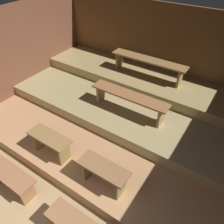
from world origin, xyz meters
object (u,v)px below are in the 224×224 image
Objects in this scene: bench_floor_left at (10,177)px; bench_upper_center at (148,63)px; bench_lower_left at (50,142)px; bench_lower_right at (103,172)px; bench_middle_center at (129,98)px.

bench_upper_center is at bearing 79.89° from bench_floor_left.
bench_lower_left and bench_lower_right have the same top height.
bench_middle_center is at bearing 66.73° from bench_lower_left.
bench_middle_center is at bearing 106.92° from bench_lower_right.
bench_lower_right is 0.45× the size of bench_upper_center.
bench_floor_left is 1.19× the size of bench_lower_left.
bench_upper_center is (0.64, 3.59, 0.74)m from bench_floor_left.
bench_upper_center reaches higher than bench_floor_left.
bench_lower_right is at bearing 31.10° from bench_floor_left.
bench_lower_left is 1.17m from bench_lower_right.
bench_lower_right is 0.49× the size of bench_middle_center.
bench_floor_left is at bearing -100.11° from bench_upper_center.
bench_lower_left is at bearing 79.16° from bench_floor_left.
bench_upper_center is (-0.68, 2.79, 0.52)m from bench_lower_right.
bench_upper_center is at bearing 99.29° from bench_middle_center.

